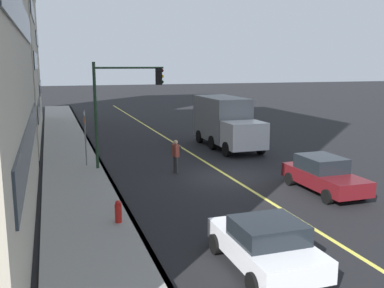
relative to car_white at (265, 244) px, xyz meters
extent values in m
plane|color=black|center=(9.43, -2.95, -0.71)|extent=(200.00, 200.00, 0.00)
cube|color=gray|center=(9.43, 4.31, -0.64)|extent=(80.00, 3.15, 0.15)
cube|color=slate|center=(9.43, 2.81, -0.64)|extent=(80.00, 0.16, 0.15)
cube|color=#D8CC4C|center=(9.43, -2.95, -0.71)|extent=(80.00, 0.16, 0.01)
cube|color=#262D38|center=(5.38, 6.05, 2.40)|extent=(14.59, 0.06, 1.10)
cube|color=#262D38|center=(5.38, 6.05, 6.30)|extent=(14.59, 0.06, 1.10)
cube|color=#262D38|center=(21.25, 6.05, 1.84)|extent=(8.57, 0.06, 1.10)
cube|color=#262D38|center=(21.25, 6.05, 5.04)|extent=(8.57, 0.06, 1.10)
cube|color=#262D38|center=(21.25, 6.05, 8.23)|extent=(8.57, 0.06, 1.10)
cube|color=#262D38|center=(32.06, 6.05, 2.70)|extent=(8.70, 0.06, 1.10)
cube|color=#262D38|center=(32.06, 6.05, 6.98)|extent=(8.70, 0.06, 1.10)
cube|color=silver|center=(0.04, 0.00, -0.12)|extent=(3.80, 1.91, 0.58)
cube|color=black|center=(-0.13, 0.00, 0.43)|extent=(1.63, 1.76, 0.53)
cylinder|color=black|center=(1.30, 0.94, -0.41)|extent=(0.60, 0.22, 0.60)
cylinder|color=black|center=(1.30, -0.94, -0.41)|extent=(0.60, 0.22, 0.60)
cylinder|color=black|center=(-1.21, 0.94, -0.41)|extent=(0.60, 0.22, 0.60)
cylinder|color=black|center=(-1.21, -0.94, -0.41)|extent=(0.60, 0.22, 0.60)
cube|color=#591116|center=(5.65, -5.86, -0.10)|extent=(4.37, 1.73, 0.63)
cube|color=black|center=(5.93, -5.86, 0.52)|extent=(2.01, 1.59, 0.62)
cylinder|color=black|center=(4.21, -6.71, -0.41)|extent=(0.60, 0.22, 0.60)
cylinder|color=black|center=(4.21, -5.02, -0.41)|extent=(0.60, 0.22, 0.60)
cylinder|color=black|center=(7.10, -6.71, -0.41)|extent=(0.60, 0.22, 0.60)
cylinder|color=black|center=(7.10, -5.02, -0.41)|extent=(0.60, 0.22, 0.60)
cube|color=silver|center=(13.86, -5.85, 0.55)|extent=(2.03, 2.39, 1.63)
cube|color=slate|center=(17.57, -5.85, 1.18)|extent=(5.08, 2.39, 2.88)
cylinder|color=black|center=(13.86, -7.00, -0.26)|extent=(0.90, 0.28, 0.90)
cylinder|color=black|center=(13.86, -4.71, -0.26)|extent=(0.90, 0.28, 0.90)
cylinder|color=black|center=(18.84, -7.00, -0.26)|extent=(0.90, 0.28, 0.90)
cylinder|color=black|center=(18.84, -4.71, -0.26)|extent=(0.90, 0.28, 0.90)
cylinder|color=black|center=(16.30, -7.00, -0.26)|extent=(0.90, 0.28, 0.90)
cylinder|color=black|center=(16.30, -4.71, -0.26)|extent=(0.90, 0.28, 0.90)
cylinder|color=#383838|center=(10.92, -0.69, -0.29)|extent=(0.17, 0.17, 0.85)
cylinder|color=#383838|center=(11.14, -0.63, -0.29)|extent=(0.17, 0.17, 0.85)
cube|color=#993F33|center=(11.03, -0.66, 0.45)|extent=(0.45, 0.31, 0.64)
sphere|color=tan|center=(11.03, -0.66, 0.89)|extent=(0.23, 0.23, 0.23)
cube|color=black|center=(11.07, -0.82, 0.49)|extent=(0.29, 0.22, 0.34)
cylinder|color=#1E3823|center=(12.72, 3.13, 2.11)|extent=(0.16, 0.16, 5.65)
cylinder|color=#1E3823|center=(12.72, 1.32, 4.64)|extent=(0.10, 3.62, 0.10)
cube|color=black|center=(12.72, -0.24, 4.19)|extent=(0.28, 0.30, 0.90)
sphere|color=#360605|center=(12.72, -0.42, 4.49)|extent=(0.18, 0.18, 0.18)
sphere|color=gold|center=(12.72, -0.42, 4.19)|extent=(0.18, 0.18, 0.18)
sphere|color=black|center=(12.72, -0.42, 3.89)|extent=(0.18, 0.18, 0.18)
cylinder|color=slate|center=(13.55, 3.63, 0.86)|extent=(0.08, 0.08, 3.15)
cube|color=white|center=(13.55, 3.65, 2.23)|extent=(0.60, 0.02, 0.20)
cube|color=#DB5919|center=(13.55, 3.65, 1.88)|extent=(0.44, 0.02, 0.28)
cylinder|color=red|center=(4.40, 3.33, -0.31)|extent=(0.24, 0.24, 0.80)
sphere|color=red|center=(4.40, 3.33, 0.13)|extent=(0.20, 0.20, 0.20)
camera|label=1|loc=(-9.88, 5.38, 4.81)|focal=40.45mm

